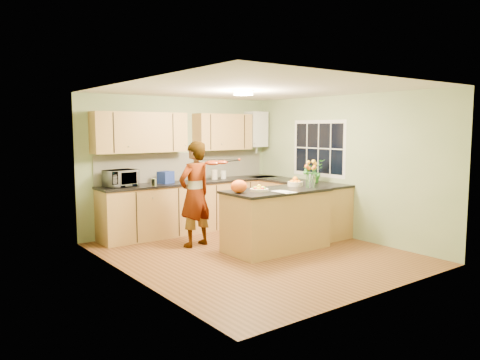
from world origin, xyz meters
TOP-DOWN VIEW (x-y plane):
  - floor at (0.00, 0.00)m, footprint 4.50×4.50m
  - ceiling at (0.00, 0.00)m, footprint 4.00×4.50m
  - wall_back at (0.00, 2.25)m, footprint 4.00×0.02m
  - wall_front at (0.00, -2.25)m, footprint 4.00×0.02m
  - wall_left at (-2.00, 0.00)m, footprint 0.02×4.50m
  - wall_right at (2.00, 0.00)m, footprint 0.02×4.50m
  - back_counter at (0.10, 1.95)m, footprint 3.64×0.62m
  - right_counter at (1.70, 0.85)m, footprint 0.62×2.24m
  - splashback at (0.10, 2.23)m, footprint 3.60×0.02m
  - upper_cabinets at (-0.18, 2.08)m, footprint 3.20×0.34m
  - boiler at (1.70, 2.09)m, footprint 0.40×0.30m
  - window_right at (1.99, 0.60)m, footprint 0.01×1.30m
  - light_switch at (-1.99, -0.60)m, footprint 0.02×0.09m
  - ceiling_lamp at (0.00, 0.30)m, footprint 0.30×0.30m
  - peninsula_island at (0.43, 0.00)m, footprint 1.67×0.86m
  - fruit_dish at (0.08, 0.00)m, footprint 0.29×0.29m
  - orange_bowl at (0.98, 0.15)m, footprint 0.26×0.26m
  - flower_vase at (1.03, -0.18)m, footprint 0.27×0.27m
  - orange_bag at (-0.27, 0.05)m, footprint 0.32×0.29m
  - papers at (0.33, -0.30)m, footprint 0.24×0.33m
  - violinist at (-0.49, 0.95)m, footprint 0.69×0.52m
  - violin at (-0.29, 0.73)m, footprint 0.62×0.54m
  - microwave at (-1.32, 1.99)m, footprint 0.57×0.43m
  - blue_box at (-0.48, 1.97)m, footprint 0.32×0.29m
  - kettle at (0.20, 1.93)m, footprint 0.16×0.16m
  - jar_cream at (0.57, 1.97)m, footprint 0.12×0.12m
  - jar_white at (0.77, 1.96)m, footprint 0.13×0.13m
  - potted_plant at (1.70, 0.43)m, footprint 0.44×0.40m

SIDE VIEW (x-z plane):
  - floor at x=0.00m, z-range 0.00..0.00m
  - back_counter at x=0.10m, z-range 0.00..0.94m
  - right_counter at x=1.70m, z-range 0.00..0.94m
  - peninsula_island at x=0.43m, z-range 0.00..0.96m
  - violinist at x=-0.49m, z-range 0.00..1.71m
  - papers at x=0.33m, z-range 0.96..0.97m
  - fruit_dish at x=0.08m, z-range 0.95..1.05m
  - jar_white at x=0.77m, z-range 0.94..1.10m
  - orange_bowl at x=0.98m, z-range 0.95..1.10m
  - jar_cream at x=0.57m, z-range 0.94..1.12m
  - blue_box at x=-0.48m, z-range 0.94..1.15m
  - orange_bag at x=-0.27m, z-range 0.96..1.16m
  - kettle at x=0.20m, z-range 0.91..1.22m
  - microwave at x=-1.32m, z-range 0.94..1.23m
  - potted_plant at x=1.70m, z-range 0.94..1.36m
  - splashback at x=0.10m, z-range 0.94..1.46m
  - wall_back at x=0.00m, z-range 0.00..2.50m
  - wall_front at x=0.00m, z-range 0.00..2.50m
  - wall_left at x=-2.00m, z-range 0.00..2.50m
  - wall_right at x=2.00m, z-range 0.00..2.50m
  - flower_vase at x=1.03m, z-range 1.04..1.53m
  - light_switch at x=-1.99m, z-range 1.26..1.34m
  - violin at x=-0.29m, z-range 1.29..1.45m
  - window_right at x=1.99m, z-range 1.02..2.08m
  - upper_cabinets at x=-0.18m, z-range 1.50..2.20m
  - boiler at x=1.70m, z-range 1.47..2.33m
  - ceiling_lamp at x=0.00m, z-range 2.43..2.50m
  - ceiling at x=0.00m, z-range 2.49..2.51m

